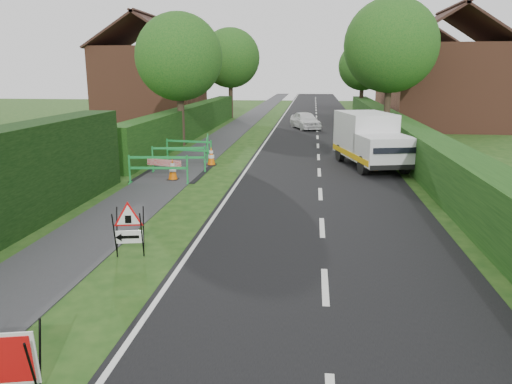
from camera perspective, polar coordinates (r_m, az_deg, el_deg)
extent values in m
plane|color=#1A4012|center=(8.63, -9.22, -12.65)|extent=(120.00, 120.00, 0.00)
cube|color=black|center=(42.60, 6.92, 8.45)|extent=(6.00, 90.00, 0.02)
cube|color=#2D2D30|center=(42.92, -0.52, 8.58)|extent=(2.00, 90.00, 0.02)
cube|color=#14380F|center=(30.54, -7.26, 6.40)|extent=(1.00, 24.00, 1.80)
cube|color=#14380F|center=(24.12, 16.70, 4.02)|extent=(1.20, 50.00, 1.50)
cube|color=brown|center=(39.38, -11.83, 11.85)|extent=(7.00, 7.00, 5.50)
cube|color=#331E19|center=(40.04, -14.60, 17.24)|extent=(4.00, 7.40, 2.58)
cube|color=#331E19|center=(38.96, -9.55, 17.59)|extent=(4.00, 7.40, 2.58)
cube|color=#331E19|center=(39.56, -12.20, 19.00)|extent=(0.25, 7.40, 0.18)
cube|color=brown|center=(36.52, 20.82, 11.14)|extent=(7.00, 7.00, 5.50)
cube|color=#331E19|center=(36.23, 18.55, 17.40)|extent=(4.00, 7.40, 2.58)
cube|color=#331E19|center=(37.07, 24.08, 16.85)|extent=(4.00, 7.40, 2.58)
cube|color=#331E19|center=(36.71, 21.50, 18.84)|extent=(0.25, 7.40, 0.18)
cube|color=brown|center=(50.40, 18.08, 11.81)|extent=(7.00, 7.00, 5.50)
cube|color=#331E19|center=(50.16, 16.37, 16.32)|extent=(4.00, 7.40, 2.58)
cube|color=#331E19|center=(50.84, 20.42, 15.99)|extent=(4.00, 7.40, 2.58)
cube|color=#331E19|center=(50.54, 18.51, 17.40)|extent=(0.25, 7.40, 0.18)
cylinder|color=#2D2116|center=(26.44, -8.55, 8.11)|extent=(0.36, 0.36, 2.62)
sphere|color=#134817|center=(26.33, -8.80, 15.01)|extent=(4.40, 4.40, 4.40)
cylinder|color=#2D2116|center=(29.82, 14.72, 8.77)|extent=(0.36, 0.36, 2.97)
sphere|color=#134817|center=(29.76, 15.17, 15.87)|extent=(5.20, 5.20, 5.20)
cylinder|color=#2D2116|center=(42.05, -2.89, 10.37)|extent=(0.36, 0.36, 2.80)
sphere|color=#134817|center=(42.00, -2.95, 15.06)|extent=(4.80, 4.80, 4.80)
cylinder|color=#2D2116|center=(45.70, 11.92, 10.14)|extent=(0.36, 0.36, 2.45)
sphere|color=#134817|center=(45.63, 12.11, 13.91)|extent=(4.20, 4.20, 4.20)
cylinder|color=black|center=(6.63, -24.24, -18.06)|extent=(0.10, 0.30, 0.85)
cylinder|color=black|center=(6.89, -23.46, -16.73)|extent=(0.10, 0.30, 0.85)
cylinder|color=black|center=(10.62, -15.85, -4.84)|extent=(0.09, 0.31, 1.02)
cylinder|color=black|center=(10.86, -15.61, -4.41)|extent=(0.09, 0.31, 1.02)
cylinder|color=black|center=(10.53, -12.91, -4.82)|extent=(0.09, 0.31, 1.02)
cylinder|color=black|center=(10.77, -12.73, -4.39)|extent=(0.09, 0.31, 1.02)
cube|color=white|center=(10.69, -14.27, -4.99)|extent=(0.56, 0.13, 0.27)
cube|color=black|center=(10.68, -14.28, -5.02)|extent=(0.40, 0.09, 0.06)
cone|color=black|center=(10.72, -15.44, -5.02)|extent=(0.16, 0.19, 0.16)
cube|color=black|center=(10.56, -14.41, -3.05)|extent=(0.13, 0.03, 0.16)
cube|color=silver|center=(21.35, 12.32, 6.51)|extent=(2.47, 3.29, 1.76)
cube|color=silver|center=(19.34, 14.46, 4.66)|extent=(2.22, 2.27, 1.07)
cube|color=black|center=(18.47, 15.54, 5.01)|extent=(1.60, 0.59, 0.49)
cube|color=yellow|center=(20.35, 10.57, 4.28)|extent=(1.10, 4.37, 0.22)
cube|color=yellow|center=(20.99, 15.37, 4.30)|extent=(1.10, 4.37, 0.22)
cube|color=black|center=(18.59, 15.39, 2.75)|extent=(1.76, 0.53, 0.18)
cylinder|color=black|center=(19.09, 12.13, 2.99)|extent=(0.39, 0.76, 0.73)
cylinder|color=black|center=(19.70, 16.63, 3.04)|extent=(0.39, 0.76, 0.73)
cylinder|color=black|center=(21.84, 9.59, 4.41)|extent=(0.39, 0.76, 0.73)
cylinder|color=black|center=(22.37, 13.62, 4.44)|extent=(0.39, 0.76, 0.73)
cube|color=black|center=(20.05, 13.43, 2.41)|extent=(0.38, 0.38, 0.04)
cone|color=orange|center=(19.97, 13.49, 3.52)|extent=(0.32, 0.32, 0.75)
cylinder|color=white|center=(19.98, 13.48, 3.42)|extent=(0.25, 0.25, 0.14)
cylinder|color=white|center=(19.95, 13.51, 3.95)|extent=(0.17, 0.17, 0.10)
cube|color=black|center=(21.80, 13.01, 3.32)|extent=(0.38, 0.38, 0.04)
cone|color=orange|center=(21.74, 13.06, 4.35)|extent=(0.32, 0.32, 0.75)
cylinder|color=white|center=(21.74, 13.06, 4.25)|extent=(0.25, 0.25, 0.14)
cylinder|color=white|center=(21.72, 13.09, 4.74)|extent=(0.17, 0.17, 0.10)
cube|color=black|center=(22.99, 14.60, 3.75)|extent=(0.38, 0.38, 0.04)
cone|color=orange|center=(22.92, 14.66, 4.72)|extent=(0.32, 0.32, 0.75)
cylinder|color=white|center=(22.93, 14.65, 4.63)|extent=(0.25, 0.25, 0.14)
cylinder|color=white|center=(22.90, 14.68, 5.09)|extent=(0.17, 0.17, 0.10)
cube|color=black|center=(18.11, -9.47, 1.43)|extent=(0.38, 0.38, 0.04)
cone|color=orange|center=(18.03, -9.51, 2.65)|extent=(0.32, 0.32, 0.75)
cylinder|color=white|center=(18.04, -9.51, 2.54)|extent=(0.25, 0.25, 0.14)
cylinder|color=white|center=(18.01, -9.53, 3.12)|extent=(0.17, 0.17, 0.10)
cube|color=black|center=(20.74, -5.12, 3.10)|extent=(0.38, 0.38, 0.04)
cone|color=orange|center=(20.67, -5.14, 4.18)|extent=(0.32, 0.32, 0.75)
cylinder|color=white|center=(20.68, -5.14, 4.08)|extent=(0.25, 0.25, 0.14)
cylinder|color=white|center=(20.65, -5.15, 4.59)|extent=(0.17, 0.17, 0.10)
cube|color=#1A933B|center=(17.76, -14.25, 2.53)|extent=(0.05, 0.05, 1.00)
cube|color=#1A933B|center=(17.35, -7.86, 2.56)|extent=(0.05, 0.05, 1.00)
cube|color=#1A933B|center=(17.45, -11.15, 3.90)|extent=(2.00, 0.24, 0.08)
cube|color=#1A933B|center=(17.52, -11.10, 2.71)|extent=(2.00, 0.24, 0.08)
cube|color=#1A933B|center=(17.86, -14.16, 1.02)|extent=(0.09, 0.35, 0.04)
cube|color=#1A933B|center=(17.44, -7.81, 1.02)|extent=(0.09, 0.35, 0.04)
cube|color=#1A933B|center=(19.64, -11.72, 3.70)|extent=(0.06, 0.06, 1.00)
cube|color=#1A933B|center=(19.43, -5.87, 3.81)|extent=(0.06, 0.06, 1.00)
cube|color=#1A933B|center=(19.44, -8.86, 4.98)|extent=(1.98, 0.37, 0.08)
cube|color=#1A933B|center=(19.50, -8.82, 3.90)|extent=(1.98, 0.37, 0.08)
cube|color=#1A933B|center=(19.72, -11.65, 2.32)|extent=(0.12, 0.36, 0.04)
cube|color=#1A933B|center=(19.52, -5.84, 2.42)|extent=(0.12, 0.36, 0.04)
cube|color=#1A933B|center=(21.75, -10.10, 4.72)|extent=(0.06, 0.06, 1.00)
cube|color=#1A933B|center=(20.95, -5.15, 4.54)|extent=(0.06, 0.06, 1.00)
cube|color=#1A933B|center=(21.27, -7.71, 5.75)|extent=(1.98, 0.38, 0.08)
cube|color=#1A933B|center=(21.32, -7.67, 4.77)|extent=(1.98, 0.38, 0.08)
cube|color=#1A933B|center=(21.82, -10.04, 3.47)|extent=(0.12, 0.36, 0.04)
cube|color=#1A933B|center=(21.03, -5.12, 3.25)|extent=(0.12, 0.36, 0.04)
cube|color=#1A933B|center=(21.29, -5.63, 4.68)|extent=(0.06, 0.06, 1.00)
cube|color=#1A933B|center=(23.27, -5.52, 5.44)|extent=(0.06, 0.06, 1.00)
cube|color=#1A933B|center=(22.22, -5.60, 6.15)|extent=(0.42, 1.97, 0.08)
cube|color=#1A933B|center=(22.27, -5.57, 5.20)|extent=(0.42, 1.97, 0.08)
cube|color=#1A933B|center=(21.37, -5.60, 3.41)|extent=(0.36, 0.12, 0.04)
cube|color=#1A933B|center=(23.34, -5.49, 4.28)|extent=(0.36, 0.12, 0.04)
cube|color=red|center=(19.14, -10.41, 1.98)|extent=(1.44, 0.50, 0.25)
imported|color=white|center=(34.00, 5.67, 8.16)|extent=(2.40, 3.67, 1.16)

